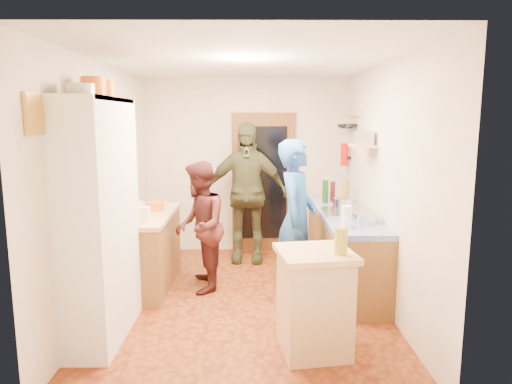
{
  "coord_description": "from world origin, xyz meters",
  "views": [
    {
      "loc": [
        0.08,
        -4.86,
        2.02
      ],
      "look_at": [
        0.12,
        0.15,
        1.2
      ],
      "focal_mm": 32.0,
      "sensor_mm": 36.0,
      "label": 1
    }
  ],
  "objects_px": {
    "hutch_body": "(101,220)",
    "person_left": "(202,226)",
    "person_hob": "(299,220)",
    "person_back": "(247,193)",
    "right_counter_base": "(344,251)",
    "island_base": "(314,304)"
  },
  "relations": [
    {
      "from": "hutch_body",
      "to": "person_left",
      "type": "distance_m",
      "value": 1.44
    },
    {
      "from": "person_hob",
      "to": "person_back",
      "type": "xyz_separation_m",
      "value": [
        -0.6,
        1.33,
        0.08
      ]
    },
    {
      "from": "hutch_body",
      "to": "right_counter_base",
      "type": "distance_m",
      "value": 2.9
    },
    {
      "from": "person_back",
      "to": "right_counter_base",
      "type": "bearing_deg",
      "value": -34.7
    },
    {
      "from": "island_base",
      "to": "person_hob",
      "type": "distance_m",
      "value": 1.34
    },
    {
      "from": "hutch_body",
      "to": "person_left",
      "type": "relative_size",
      "value": 1.44
    },
    {
      "from": "island_base",
      "to": "hutch_body",
      "type": "bearing_deg",
      "value": 169.95
    },
    {
      "from": "person_hob",
      "to": "hutch_body",
      "type": "bearing_deg",
      "value": 132.49
    },
    {
      "from": "person_back",
      "to": "person_left",
      "type": "bearing_deg",
      "value": -111.88
    },
    {
      "from": "person_back",
      "to": "island_base",
      "type": "bearing_deg",
      "value": -73.12
    },
    {
      "from": "right_counter_base",
      "to": "person_left",
      "type": "xyz_separation_m",
      "value": [
        -1.71,
        -0.14,
        0.35
      ]
    },
    {
      "from": "right_counter_base",
      "to": "person_back",
      "type": "distance_m",
      "value": 1.62
    },
    {
      "from": "hutch_body",
      "to": "person_back",
      "type": "xyz_separation_m",
      "value": [
        1.31,
        2.24,
        -0.12
      ]
    },
    {
      "from": "person_hob",
      "to": "island_base",
      "type": "bearing_deg",
      "value": -162.6
    },
    {
      "from": "hutch_body",
      "to": "person_back",
      "type": "distance_m",
      "value": 2.6
    },
    {
      "from": "right_counter_base",
      "to": "island_base",
      "type": "relative_size",
      "value": 2.56
    },
    {
      "from": "hutch_body",
      "to": "person_left",
      "type": "height_order",
      "value": "hutch_body"
    },
    {
      "from": "person_left",
      "to": "person_back",
      "type": "xyz_separation_m",
      "value": [
        0.52,
        1.08,
        0.21
      ]
    },
    {
      "from": "right_counter_base",
      "to": "island_base",
      "type": "xyz_separation_m",
      "value": [
        -0.59,
        -1.64,
        0.01
      ]
    },
    {
      "from": "hutch_body",
      "to": "person_left",
      "type": "xyz_separation_m",
      "value": [
        0.79,
        1.16,
        -0.33
      ]
    },
    {
      "from": "island_base",
      "to": "person_back",
      "type": "relative_size",
      "value": 0.44
    },
    {
      "from": "hutch_body",
      "to": "person_hob",
      "type": "distance_m",
      "value": 2.12
    }
  ]
}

